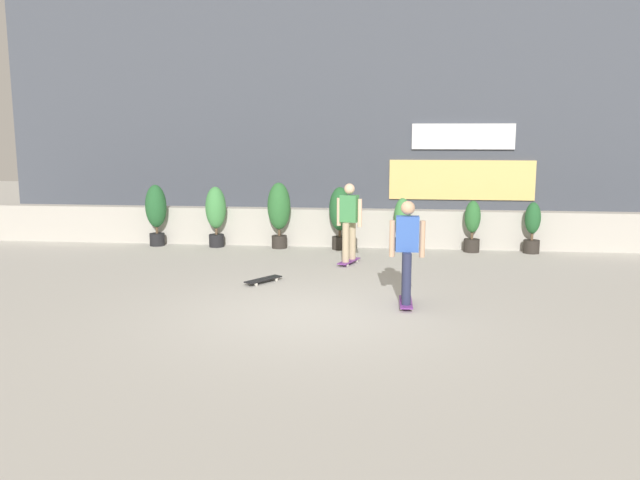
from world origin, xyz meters
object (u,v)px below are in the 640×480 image
potted_plant_0 (156,210)px  potted_plant_2 (279,210)px  potted_plant_4 (402,222)px  skater_foreground (349,220)px  skater_by_wall_left (407,248)px  potted_plant_5 (472,225)px  potted_plant_3 (340,213)px  potted_plant_1 (216,212)px  skateboard_near_camera (263,279)px  potted_plant_6 (532,227)px

potted_plant_0 → potted_plant_2: bearing=0.0°
potted_plant_0 → potted_plant_4: (5.92, 0.00, -0.20)m
potted_plant_2 → skater_foreground: skater_foreground is taller
potted_plant_4 → skater_by_wall_left: size_ratio=0.73×
potted_plant_2 → potted_plant_5: bearing=-0.0°
potted_plant_3 → potted_plant_5: bearing=-0.0°
potted_plant_3 → potted_plant_4: bearing=0.0°
potted_plant_0 → skater_foreground: bearing=-19.6°
potted_plant_1 → potted_plant_4: bearing=0.0°
potted_plant_5 → potted_plant_1: bearing=180.0°
skater_foreground → skateboard_near_camera: skater_foreground is taller
potted_plant_1 → potted_plant_3: (2.98, 0.00, 0.01)m
potted_plant_1 → potted_plant_2: bearing=0.0°
potted_plant_0 → potted_plant_3: potted_plant_0 is taller
potted_plant_4 → skater_foreground: skater_foreground is taller
potted_plant_2 → skater_foreground: bearing=-43.8°
potted_plant_5 → skater_by_wall_left: 5.19m
potted_plant_6 → skateboard_near_camera: bearing=-146.9°
skater_by_wall_left → potted_plant_5: bearing=72.2°
potted_plant_0 → skater_by_wall_left: 7.72m
potted_plant_2 → potted_plant_5: (4.50, -0.00, -0.29)m
skater_foreground → skateboard_near_camera: size_ratio=2.20×
potted_plant_1 → skater_foreground: (3.31, -1.71, 0.10)m
potted_plant_2 → potted_plant_5: potted_plant_2 is taller
potted_plant_2 → skater_by_wall_left: (2.92, -4.94, 0.03)m
potted_plant_0 → potted_plant_2: (3.01, 0.00, 0.05)m
potted_plant_0 → skateboard_near_camera: potted_plant_0 is taller
potted_plant_1 → skateboard_near_camera: (1.86, -3.59, -0.77)m
potted_plant_6 → skater_foreground: 4.42m
skater_by_wall_left → skateboard_near_camera: skater_by_wall_left is taller
potted_plant_4 → skater_foreground: 2.06m
potted_plant_2 → skateboard_near_camera: potted_plant_2 is taller
skater_foreground → skater_by_wall_left: same height
potted_plant_0 → potted_plant_2: size_ratio=0.95×
skateboard_near_camera → skater_foreground: bearing=52.3°
potted_plant_5 → skateboard_near_camera: 5.53m
potted_plant_1 → skater_foreground: skater_foreground is taller
potted_plant_2 → potted_plant_3: potted_plant_2 is taller
skateboard_near_camera → potted_plant_3: bearing=72.7°
potted_plant_1 → potted_plant_5: potted_plant_1 is taller
potted_plant_2 → skateboard_near_camera: 3.71m
potted_plant_0 → potted_plant_5: potted_plant_0 is taller
potted_plant_2 → skater_by_wall_left: skater_by_wall_left is taller
potted_plant_4 → skater_foreground: size_ratio=0.73×
potted_plant_0 → skater_by_wall_left: skater_by_wall_left is taller
potted_plant_1 → potted_plant_2: size_ratio=0.93×
potted_plant_4 → skater_by_wall_left: skater_by_wall_left is taller
potted_plant_4 → skateboard_near_camera: size_ratio=1.59×
potted_plant_4 → potted_plant_0: bearing=-180.0°
potted_plant_6 → skater_foreground: bearing=-157.2°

